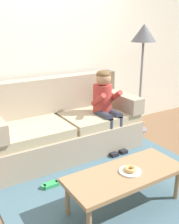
{
  "coord_description": "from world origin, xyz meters",
  "views": [
    {
      "loc": [
        -1.56,
        -2.22,
        1.71
      ],
      "look_at": [
        0.12,
        0.45,
        0.65
      ],
      "focal_mm": 42.78,
      "sensor_mm": 36.0,
      "label": 1
    }
  ],
  "objects_px": {
    "coffee_table": "(125,176)",
    "floor_lamp": "(143,42)",
    "toy_controller": "(51,185)",
    "person_child": "(105,102)",
    "donut": "(130,169)",
    "couch": "(62,127)"
  },
  "relations": [
    {
      "from": "couch",
      "to": "coffee_table",
      "type": "distance_m",
      "value": 1.4
    },
    {
      "from": "toy_controller",
      "to": "couch",
      "type": "bearing_deg",
      "value": 52.12
    },
    {
      "from": "couch",
      "to": "person_child",
      "type": "distance_m",
      "value": 0.69
    },
    {
      "from": "couch",
      "to": "donut",
      "type": "relative_size",
      "value": 17.25
    },
    {
      "from": "coffee_table",
      "to": "toy_controller",
      "type": "distance_m",
      "value": 0.88
    },
    {
      "from": "donut",
      "to": "floor_lamp",
      "type": "bearing_deg",
      "value": 45.43
    },
    {
      "from": "donut",
      "to": "floor_lamp",
      "type": "xyz_separation_m",
      "value": [
        1.4,
        1.42,
        1.01
      ]
    },
    {
      "from": "person_child",
      "to": "donut",
      "type": "distance_m",
      "value": 1.36
    },
    {
      "from": "couch",
      "to": "coffee_table",
      "type": "height_order",
      "value": "couch"
    },
    {
      "from": "coffee_table",
      "to": "floor_lamp",
      "type": "xyz_separation_m",
      "value": [
        1.43,
        1.4,
        1.08
      ]
    },
    {
      "from": "person_child",
      "to": "floor_lamp",
      "type": "xyz_separation_m",
      "value": [
        0.83,
        0.21,
        0.75
      ]
    },
    {
      "from": "couch",
      "to": "coffee_table",
      "type": "xyz_separation_m",
      "value": [
        -0.03,
        -1.4,
        -0.01
      ]
    },
    {
      "from": "couch",
      "to": "toy_controller",
      "type": "distance_m",
      "value": 0.94
    },
    {
      "from": "coffee_table",
      "to": "donut",
      "type": "bearing_deg",
      "value": -23.48
    },
    {
      "from": "person_child",
      "to": "donut",
      "type": "relative_size",
      "value": 9.18
    },
    {
      "from": "person_child",
      "to": "donut",
      "type": "bearing_deg",
      "value": -115.21
    },
    {
      "from": "coffee_table",
      "to": "person_child",
      "type": "relative_size",
      "value": 1.05
    },
    {
      "from": "coffee_table",
      "to": "floor_lamp",
      "type": "height_order",
      "value": "floor_lamp"
    },
    {
      "from": "donut",
      "to": "coffee_table",
      "type": "bearing_deg",
      "value": 156.52
    },
    {
      "from": "person_child",
      "to": "toy_controller",
      "type": "distance_m",
      "value": 1.36
    },
    {
      "from": "coffee_table",
      "to": "toy_controller",
      "type": "height_order",
      "value": "coffee_table"
    },
    {
      "from": "person_child",
      "to": "floor_lamp",
      "type": "bearing_deg",
      "value": 14.14
    }
  ]
}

